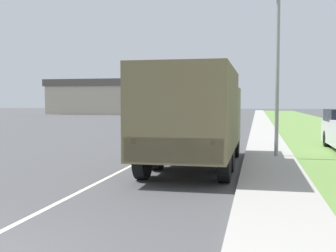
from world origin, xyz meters
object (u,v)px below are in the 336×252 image
(lamp_post, at_px, (273,25))
(car_second_ahead, at_px, (195,116))
(military_truck, at_px, (196,114))
(car_nearest_ahead, at_px, (160,124))
(car_third_ahead, at_px, (210,113))

(lamp_post, bearing_deg, car_second_ahead, 104.31)
(military_truck, distance_m, lamp_post, 4.80)
(military_truck, xyz_separation_m, car_nearest_ahead, (-4.10, 12.57, -1.02))
(car_second_ahead, relative_size, car_third_ahead, 1.05)
(military_truck, xyz_separation_m, car_third_ahead, (-4.01, 40.03, -1.02))
(car_nearest_ahead, distance_m, car_second_ahead, 16.11)
(car_second_ahead, xyz_separation_m, car_third_ahead, (0.19, 11.35, 0.01))
(car_second_ahead, distance_m, car_third_ahead, 11.35)
(military_truck, height_order, car_second_ahead, military_truck)
(military_truck, bearing_deg, car_nearest_ahead, 108.07)
(military_truck, relative_size, car_second_ahead, 1.70)
(car_second_ahead, distance_m, lamp_post, 27.20)
(military_truck, xyz_separation_m, car_second_ahead, (-4.20, 28.68, -1.03))
(military_truck, xyz_separation_m, lamp_post, (2.44, 2.64, 3.18))
(lamp_post, bearing_deg, car_third_ahead, 99.79)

